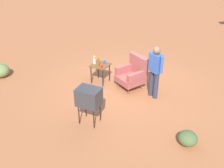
{
  "coord_description": "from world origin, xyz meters",
  "views": [
    {
      "loc": [
        3.11,
        -6.65,
        4.3
      ],
      "look_at": [
        0.04,
        -1.05,
        0.65
      ],
      "focal_mm": 41.19,
      "sensor_mm": 36.0,
      "label": 1
    }
  ],
  "objects_px": {
    "soda_can_blue": "(105,62)",
    "soda_can_red": "(102,66)",
    "armchair": "(133,73)",
    "tv_on_stand": "(89,97)",
    "bottle_tall_amber": "(98,63)",
    "person_standing": "(155,69)",
    "flower_vase": "(94,59)",
    "side_table": "(100,67)"
  },
  "relations": [
    {
      "from": "soda_can_blue",
      "to": "soda_can_red",
      "type": "height_order",
      "value": "same"
    },
    {
      "from": "armchair",
      "to": "soda_can_red",
      "type": "relative_size",
      "value": 8.69
    },
    {
      "from": "side_table",
      "to": "flower_vase",
      "type": "distance_m",
      "value": 0.33
    },
    {
      "from": "soda_can_blue",
      "to": "soda_can_red",
      "type": "distance_m",
      "value": 0.35
    },
    {
      "from": "side_table",
      "to": "soda_can_red",
      "type": "height_order",
      "value": "soda_can_red"
    },
    {
      "from": "tv_on_stand",
      "to": "person_standing",
      "type": "xyz_separation_m",
      "value": [
        1.01,
        2.01,
        0.16
      ]
    },
    {
      "from": "armchair",
      "to": "soda_can_red",
      "type": "distance_m",
      "value": 1.02
    },
    {
      "from": "person_standing",
      "to": "soda_can_red",
      "type": "bearing_deg",
      "value": -173.56
    },
    {
      "from": "armchair",
      "to": "flower_vase",
      "type": "height_order",
      "value": "armchair"
    },
    {
      "from": "armchair",
      "to": "tv_on_stand",
      "type": "distance_m",
      "value": 2.28
    },
    {
      "from": "bottle_tall_amber",
      "to": "person_standing",
      "type": "bearing_deg",
      "value": 4.76
    },
    {
      "from": "armchair",
      "to": "soda_can_red",
      "type": "height_order",
      "value": "armchair"
    },
    {
      "from": "tv_on_stand",
      "to": "flower_vase",
      "type": "distance_m",
      "value": 2.3
    },
    {
      "from": "side_table",
      "to": "flower_vase",
      "type": "xyz_separation_m",
      "value": [
        -0.22,
        -0.0,
        0.25
      ]
    },
    {
      "from": "side_table",
      "to": "armchair",
      "type": "bearing_deg",
      "value": 11.91
    },
    {
      "from": "soda_can_blue",
      "to": "tv_on_stand",
      "type": "bearing_deg",
      "value": -69.8
    },
    {
      "from": "armchair",
      "to": "flower_vase",
      "type": "relative_size",
      "value": 4.0
    },
    {
      "from": "armchair",
      "to": "soda_can_blue",
      "type": "bearing_deg",
      "value": -174.7
    },
    {
      "from": "armchair",
      "to": "bottle_tall_amber",
      "type": "relative_size",
      "value": 3.53
    },
    {
      "from": "armchair",
      "to": "soda_can_blue",
      "type": "relative_size",
      "value": 8.69
    },
    {
      "from": "tv_on_stand",
      "to": "soda_can_red",
      "type": "bearing_deg",
      "value": 110.94
    },
    {
      "from": "flower_vase",
      "to": "side_table",
      "type": "bearing_deg",
      "value": 0.83
    },
    {
      "from": "bottle_tall_amber",
      "to": "flower_vase",
      "type": "bearing_deg",
      "value": 148.27
    },
    {
      "from": "person_standing",
      "to": "tv_on_stand",
      "type": "bearing_deg",
      "value": -116.76
    },
    {
      "from": "person_standing",
      "to": "soda_can_blue",
      "type": "height_order",
      "value": "person_standing"
    },
    {
      "from": "armchair",
      "to": "tv_on_stand",
      "type": "height_order",
      "value": "armchair"
    },
    {
      "from": "soda_can_blue",
      "to": "person_standing",
      "type": "bearing_deg",
      "value": -4.58
    },
    {
      "from": "soda_can_blue",
      "to": "armchair",
      "type": "bearing_deg",
      "value": 5.3
    },
    {
      "from": "soda_can_blue",
      "to": "soda_can_red",
      "type": "bearing_deg",
      "value": -73.89
    },
    {
      "from": "soda_can_blue",
      "to": "soda_can_red",
      "type": "relative_size",
      "value": 1.0
    },
    {
      "from": "tv_on_stand",
      "to": "bottle_tall_amber",
      "type": "bearing_deg",
      "value": 114.55
    },
    {
      "from": "tv_on_stand",
      "to": "armchair",
      "type": "bearing_deg",
      "value": 84.77
    },
    {
      "from": "armchair",
      "to": "flower_vase",
      "type": "bearing_deg",
      "value": -169.92
    },
    {
      "from": "side_table",
      "to": "person_standing",
      "type": "xyz_separation_m",
      "value": [
        1.9,
        -0.01,
        0.38
      ]
    },
    {
      "from": "side_table",
      "to": "bottle_tall_amber",
      "type": "bearing_deg",
      "value": -77.38
    },
    {
      "from": "soda_can_blue",
      "to": "bottle_tall_amber",
      "type": "xyz_separation_m",
      "value": [
        -0.05,
        -0.3,
        0.09
      ]
    },
    {
      "from": "soda_can_blue",
      "to": "soda_can_red",
      "type": "xyz_separation_m",
      "value": [
        0.1,
        -0.34,
        0.0
      ]
    },
    {
      "from": "person_standing",
      "to": "bottle_tall_amber",
      "type": "distance_m",
      "value": 1.87
    },
    {
      "from": "tv_on_stand",
      "to": "bottle_tall_amber",
      "type": "distance_m",
      "value": 2.04
    },
    {
      "from": "side_table",
      "to": "bottle_tall_amber",
      "type": "xyz_separation_m",
      "value": [
        0.04,
        -0.16,
        0.25
      ]
    },
    {
      "from": "person_standing",
      "to": "flower_vase",
      "type": "relative_size",
      "value": 6.19
    },
    {
      "from": "tv_on_stand",
      "to": "flower_vase",
      "type": "relative_size",
      "value": 3.89
    }
  ]
}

